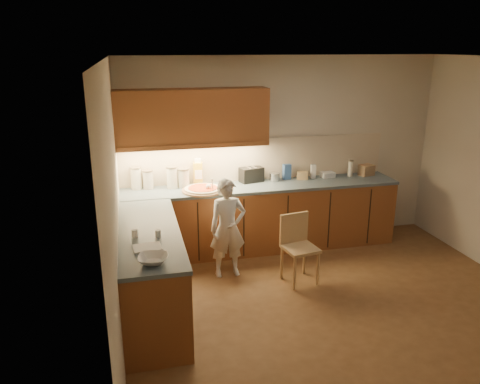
{
  "coord_description": "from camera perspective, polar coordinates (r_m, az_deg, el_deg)",
  "views": [
    {
      "loc": [
        -2.08,
        -4.12,
        2.71
      ],
      "look_at": [
        -0.8,
        1.2,
        1.0
      ],
      "focal_mm": 35.0,
      "sensor_mm": 36.0,
      "label": 1
    }
  ],
  "objects": [
    {
      "name": "room",
      "position": [
        4.72,
        12.98,
        4.29
      ],
      "size": [
        4.54,
        4.5,
        2.62
      ],
      "color": "brown",
      "rests_on": "ground"
    },
    {
      "name": "l_counter",
      "position": [
        5.93,
        -1.27,
        -4.93
      ],
      "size": [
        3.77,
        2.62,
        0.92
      ],
      "color": "brown",
      "rests_on": "ground"
    },
    {
      "name": "backsplash",
      "position": [
        6.51,
        2.03,
        4.03
      ],
      "size": [
        3.75,
        0.02,
        0.58
      ],
      "primitive_type": "cube",
      "color": "beige",
      "rests_on": "l_counter"
    },
    {
      "name": "upper_cabinets",
      "position": [
        6.06,
        -5.84,
        9.1
      ],
      "size": [
        1.95,
        0.36,
        0.73
      ],
      "color": "brown",
      "rests_on": "ground"
    },
    {
      "name": "pizza_on_board",
      "position": [
        6.04,
        -4.52,
        0.31
      ],
      "size": [
        0.54,
        0.54,
        0.22
      ],
      "rotation": [
        0.0,
        0.0,
        0.1
      ],
      "color": "#A57B52",
      "rests_on": "l_counter"
    },
    {
      "name": "child",
      "position": [
        5.65,
        -1.51,
        -4.43
      ],
      "size": [
        0.45,
        0.3,
        1.22
      ],
      "primitive_type": "imported",
      "rotation": [
        0.0,
        0.0,
        0.02
      ],
      "color": "silver",
      "rests_on": "ground"
    },
    {
      "name": "wooden_chair",
      "position": [
        5.62,
        7.04,
        -6.2
      ],
      "size": [
        0.42,
        0.42,
        0.82
      ],
      "rotation": [
        0.0,
        0.0,
        0.16
      ],
      "color": "tan",
      "rests_on": "ground"
    },
    {
      "name": "mixing_bowl",
      "position": [
        4.14,
        -10.56,
        -8.06
      ],
      "size": [
        0.31,
        0.31,
        0.06
      ],
      "primitive_type": "imported",
      "rotation": [
        0.0,
        0.0,
        -0.2
      ],
      "color": "white",
      "rests_on": "l_counter"
    },
    {
      "name": "canister_a",
      "position": [
        6.23,
        -12.55,
        1.69
      ],
      "size": [
        0.15,
        0.15,
        0.3
      ],
      "rotation": [
        0.0,
        0.0,
        -0.24
      ],
      "color": "silver",
      "rests_on": "l_counter"
    },
    {
      "name": "canister_b",
      "position": [
        6.22,
        -11.14,
        1.53
      ],
      "size": [
        0.14,
        0.14,
        0.25
      ],
      "rotation": [
        0.0,
        0.0,
        0.05
      ],
      "color": "beige",
      "rests_on": "l_counter"
    },
    {
      "name": "canister_c",
      "position": [
        6.2,
        -8.26,
        1.82
      ],
      "size": [
        0.16,
        0.16,
        0.29
      ],
      "rotation": [
        0.0,
        0.0,
        0.0
      ],
      "color": "white",
      "rests_on": "l_counter"
    },
    {
      "name": "canister_d",
      "position": [
        6.21,
        -6.9,
        1.74
      ],
      "size": [
        0.16,
        0.16,
        0.26
      ],
      "rotation": [
        0.0,
        0.0,
        -0.27
      ],
      "color": "beige",
      "rests_on": "l_counter"
    },
    {
      "name": "oil_jug",
      "position": [
        6.28,
        -5.14,
        2.34
      ],
      "size": [
        0.13,
        0.11,
        0.37
      ],
      "rotation": [
        0.0,
        0.0,
        -0.15
      ],
      "color": "gold",
      "rests_on": "l_counter"
    },
    {
      "name": "toaster",
      "position": [
        6.43,
        1.39,
        2.14
      ],
      "size": [
        0.35,
        0.25,
        0.21
      ],
      "rotation": [
        0.0,
        0.0,
        0.23
      ],
      "color": "black",
      "rests_on": "l_counter"
    },
    {
      "name": "steel_pot",
      "position": [
        6.5,
        4.22,
        1.86
      ],
      "size": [
        0.15,
        0.15,
        0.12
      ],
      "color": "#B8B9BE",
      "rests_on": "l_counter"
    },
    {
      "name": "blue_box",
      "position": [
        6.59,
        5.72,
        2.47
      ],
      "size": [
        0.11,
        0.08,
        0.21
      ],
      "primitive_type": "cube",
      "rotation": [
        0.0,
        0.0,
        0.09
      ],
      "color": "#34599D",
      "rests_on": "l_counter"
    },
    {
      "name": "card_box_a",
      "position": [
        6.63,
        7.6,
        2.01
      ],
      "size": [
        0.17,
        0.15,
        0.11
      ],
      "primitive_type": "cube",
      "rotation": [
        0.0,
        0.0,
        -0.31
      ],
      "color": "tan",
      "rests_on": "l_counter"
    },
    {
      "name": "white_bottle",
      "position": [
        6.68,
        8.91,
        2.48
      ],
      "size": [
        0.07,
        0.07,
        0.2
      ],
      "primitive_type": "cube",
      "rotation": [
        0.0,
        0.0,
        -0.14
      ],
      "color": "silver",
      "rests_on": "l_counter"
    },
    {
      "name": "flat_pack",
      "position": [
        6.79,
        10.63,
        2.09
      ],
      "size": [
        0.2,
        0.15,
        0.07
      ],
      "primitive_type": "cube",
      "rotation": [
        0.0,
        0.0,
        0.1
      ],
      "color": "white",
      "rests_on": "l_counter"
    },
    {
      "name": "tall_jar",
      "position": [
        6.89,
        13.33,
        2.85
      ],
      "size": [
        0.08,
        0.08,
        0.23
      ],
      "rotation": [
        0.0,
        0.0,
        0.33
      ],
      "color": "white",
      "rests_on": "l_counter"
    },
    {
      "name": "card_box_b",
      "position": [
        7.01,
        15.15,
        2.61
      ],
      "size": [
        0.23,
        0.2,
        0.15
      ],
      "primitive_type": "cube",
      "rotation": [
        0.0,
        0.0,
        0.24
      ],
      "color": "#A47E58",
      "rests_on": "l_counter"
    },
    {
      "name": "dough_cloth",
      "position": [
        4.43,
        -11.23,
        -6.68
      ],
      "size": [
        0.27,
        0.22,
        0.02
      ],
      "primitive_type": "cube",
      "rotation": [
        0.0,
        0.0,
        0.09
      ],
      "color": "silver",
      "rests_on": "l_counter"
    },
    {
      "name": "spice_jar_a",
      "position": [
        4.69,
        -12.7,
        -4.96
      ],
      "size": [
        0.07,
        0.07,
        0.08
      ],
      "primitive_type": "cylinder",
      "rotation": [
        0.0,
        0.0,
        0.12
      ],
      "color": "white",
      "rests_on": "l_counter"
    },
    {
      "name": "spice_jar_b",
      "position": [
        4.66,
        -9.96,
        -5.01
      ],
      "size": [
        0.07,
        0.07,
        0.07
      ],
      "primitive_type": "cylinder",
      "rotation": [
        0.0,
        0.0,
        0.39
      ],
      "color": "white",
      "rests_on": "l_counter"
    }
  ]
}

